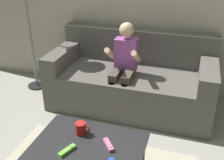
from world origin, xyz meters
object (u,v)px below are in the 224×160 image
object	(u,v)px
person_seated_on_couch	(124,64)
coffee_table	(87,154)
couch	(131,81)
game_remote_pink_far_corner	(108,145)
coffee_mug	(81,128)
game_remote_lime_center	(67,150)

from	to	relation	value
person_seated_on_couch	coffee_table	xyz separation A→B (m)	(0.04, -1.12, -0.23)
couch	person_seated_on_couch	world-z (taller)	person_seated_on_couch
game_remote_pink_far_corner	coffee_mug	bearing A→B (deg)	162.82
game_remote_pink_far_corner	couch	bearing A→B (deg)	96.22
couch	game_remote_lime_center	distance (m)	1.40
person_seated_on_couch	coffee_mug	xyz separation A→B (m)	(-0.06, -1.00, -0.12)
coffee_table	game_remote_lime_center	bearing A→B (deg)	-140.95
game_remote_pink_far_corner	person_seated_on_couch	bearing A→B (deg)	99.76
couch	game_remote_pink_far_corner	bearing A→B (deg)	-83.78
couch	coffee_table	distance (m)	1.30
game_remote_pink_far_corner	game_remote_lime_center	bearing A→B (deg)	-150.71
game_remote_lime_center	coffee_table	bearing A→B (deg)	39.05
coffee_mug	game_remote_pink_far_corner	bearing A→B (deg)	-17.18
coffee_table	game_remote_lime_center	size ratio (longest dim) A/B	5.55
couch	person_seated_on_couch	size ratio (longest dim) A/B	1.80
couch	coffee_mug	xyz separation A→B (m)	(-0.11, -1.17, 0.15)
couch	game_remote_lime_center	xyz separation A→B (m)	(-0.12, -1.39, 0.11)
person_seated_on_couch	coffee_table	world-z (taller)	person_seated_on_couch
person_seated_on_couch	coffee_mug	world-z (taller)	person_seated_on_couch
person_seated_on_couch	game_remote_pink_far_corner	bearing A→B (deg)	-80.24
coffee_table	game_remote_lime_center	xyz separation A→B (m)	(-0.11, -0.09, 0.08)
coffee_mug	person_seated_on_couch	bearing A→B (deg)	86.63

